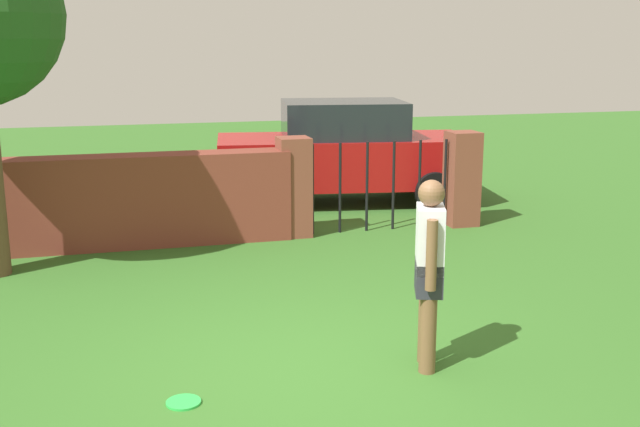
% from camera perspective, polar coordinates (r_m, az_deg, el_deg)
% --- Properties ---
extents(ground_plane, '(40.00, 40.00, 0.00)m').
position_cam_1_polar(ground_plane, '(6.65, -0.67, -11.55)').
color(ground_plane, '#336623').
extents(brick_wall, '(4.62, 0.50, 1.24)m').
position_cam_1_polar(brick_wall, '(10.62, -14.70, 0.84)').
color(brick_wall, brown).
rests_on(brick_wall, ground).
extents(person, '(0.33, 0.51, 1.62)m').
position_cam_1_polar(person, '(6.49, 8.04, -3.82)').
color(person, brown).
rests_on(person, ground).
extents(fence_gate, '(3.00, 0.44, 1.40)m').
position_cam_1_polar(fence_gate, '(11.22, 4.46, 2.27)').
color(fence_gate, brown).
rests_on(fence_gate, ground).
extents(car, '(4.40, 2.39, 1.72)m').
position_cam_1_polar(car, '(13.10, 1.73, 4.54)').
color(car, '#A51111').
rests_on(car, ground).
extents(frisbee_green, '(0.27, 0.27, 0.02)m').
position_cam_1_polar(frisbee_green, '(6.20, -10.02, -13.52)').
color(frisbee_green, green).
rests_on(frisbee_green, ground).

